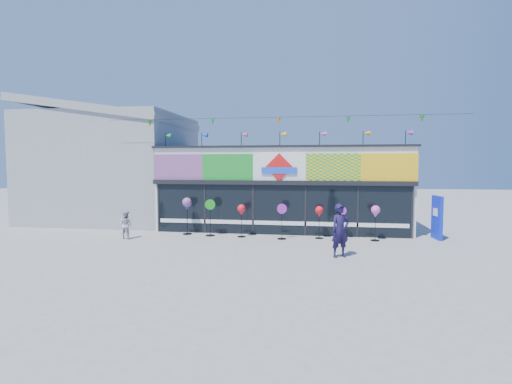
% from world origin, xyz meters
% --- Properties ---
extents(ground, '(80.00, 80.00, 0.00)m').
position_xyz_m(ground, '(0.00, 0.00, 0.00)').
color(ground, gray).
rests_on(ground, ground).
extents(kite_shop, '(16.00, 5.70, 5.31)m').
position_xyz_m(kite_shop, '(0.00, 5.94, 2.05)').
color(kite_shop, white).
rests_on(kite_shop, ground).
extents(neighbour_building, '(8.18, 7.20, 6.87)m').
position_xyz_m(neighbour_building, '(-10.00, 7.00, 3.20)').
color(neighbour_building, '#97999C').
rests_on(neighbour_building, ground).
extents(blue_sign, '(0.24, 0.95, 1.88)m').
position_xyz_m(blue_sign, '(6.84, 3.43, 0.94)').
color(blue_sign, '#0E26D5').
rests_on(blue_sign, ground).
extents(spinner_0, '(0.43, 0.43, 1.70)m').
position_xyz_m(spinner_0, '(-4.20, 2.89, 1.36)').
color(spinner_0, black).
rests_on(spinner_0, ground).
extents(spinner_1, '(0.46, 0.42, 1.65)m').
position_xyz_m(spinner_1, '(-3.04, 2.67, 0.87)').
color(spinner_1, black).
rests_on(spinner_1, ground).
extents(spinner_2, '(0.37, 0.37, 1.46)m').
position_xyz_m(spinner_2, '(-1.59, 2.62, 1.17)').
color(spinner_2, black).
rests_on(spinner_2, ground).
extents(spinner_3, '(0.41, 0.39, 1.54)m').
position_xyz_m(spinner_3, '(0.23, 2.38, 0.81)').
color(spinner_3, black).
rests_on(spinner_3, ground).
extents(spinner_4, '(0.36, 0.36, 1.42)m').
position_xyz_m(spinner_4, '(1.82, 2.79, 1.14)').
color(spinner_4, black).
rests_on(spinner_4, ground).
extents(spinner_5, '(0.39, 0.36, 1.43)m').
position_xyz_m(spinner_5, '(2.79, 2.83, 0.76)').
color(spinner_5, black).
rests_on(spinner_5, ground).
extents(spinner_6, '(0.38, 0.38, 1.50)m').
position_xyz_m(spinner_6, '(4.16, 2.63, 1.20)').
color(spinner_6, black).
rests_on(spinner_6, ground).
extents(adult_man, '(0.81, 0.72, 1.87)m').
position_xyz_m(adult_man, '(2.54, -0.64, 0.93)').
color(adult_man, '#181137').
rests_on(adult_man, ground).
extents(child, '(0.64, 0.43, 1.22)m').
position_xyz_m(child, '(-6.49, 1.43, 0.61)').
color(child, '#B8B8B8').
rests_on(child, ground).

